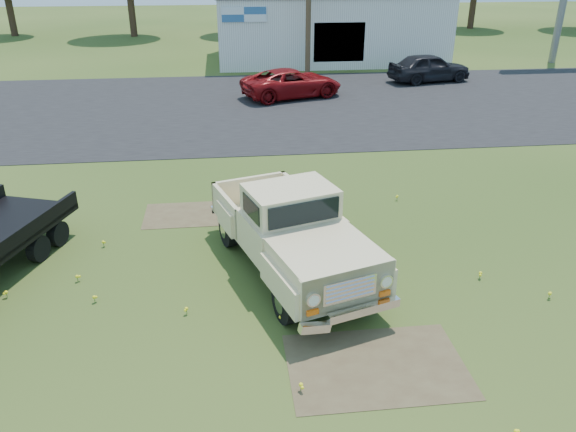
% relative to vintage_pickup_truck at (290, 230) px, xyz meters
% --- Properties ---
extents(ground, '(140.00, 140.00, 0.00)m').
position_rel_vintage_pickup_truck_xyz_m(ground, '(-0.42, -0.31, -0.99)').
color(ground, '#294115').
rests_on(ground, ground).
extents(asphalt_lot, '(90.00, 14.00, 0.02)m').
position_rel_vintage_pickup_truck_xyz_m(asphalt_lot, '(-0.42, 14.69, -0.99)').
color(asphalt_lot, black).
rests_on(asphalt_lot, ground).
extents(dirt_patch_a, '(3.00, 2.00, 0.01)m').
position_rel_vintage_pickup_truck_xyz_m(dirt_patch_a, '(1.08, -3.31, -0.99)').
color(dirt_patch_a, '#4C3C28').
rests_on(dirt_patch_a, ground).
extents(dirt_patch_b, '(2.20, 1.60, 0.01)m').
position_rel_vintage_pickup_truck_xyz_m(dirt_patch_b, '(-2.42, 3.19, -0.99)').
color(dirt_patch_b, '#4C3C28').
rests_on(dirt_patch_b, ground).
extents(commercial_building, '(14.20, 8.20, 4.15)m').
position_rel_vintage_pickup_truck_xyz_m(commercial_building, '(5.57, 26.69, 1.11)').
color(commercial_building, beige).
rests_on(commercial_building, ground).
extents(vintage_pickup_truck, '(3.67, 5.86, 1.99)m').
position_rel_vintage_pickup_truck_xyz_m(vintage_pickup_truck, '(0.00, 0.00, 0.00)').
color(vintage_pickup_truck, beige).
rests_on(vintage_pickup_truck, ground).
extents(red_pickup, '(5.28, 3.65, 1.34)m').
position_rel_vintage_pickup_truck_xyz_m(red_pickup, '(2.01, 16.17, -0.32)').
color(red_pickup, maroon).
rests_on(red_pickup, ground).
extents(dark_sedan, '(4.63, 2.57, 1.49)m').
position_rel_vintage_pickup_truck_xyz_m(dark_sedan, '(9.75, 18.89, -0.25)').
color(dark_sedan, black).
rests_on(dark_sedan, ground).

